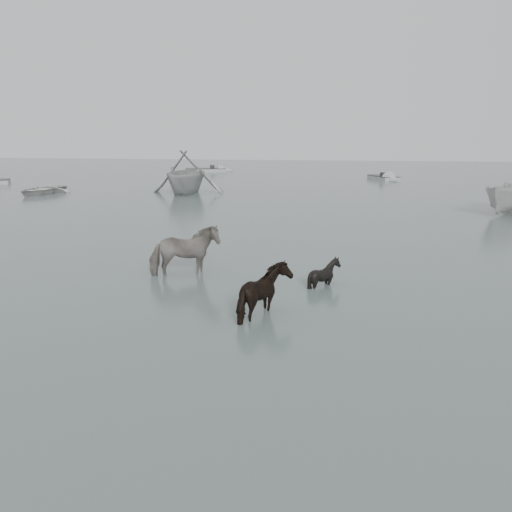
# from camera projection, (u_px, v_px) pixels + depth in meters

# --- Properties ---
(ground) EXTENTS (140.00, 140.00, 0.00)m
(ground) POSITION_uv_depth(u_px,v_px,m) (266.00, 306.00, 12.87)
(ground) COLOR #4C5A58
(ground) RESTS_ON ground
(pony_pinto) EXTENTS (2.35, 1.77, 1.81)m
(pony_pinto) POSITION_uv_depth(u_px,v_px,m) (184.00, 247.00, 15.45)
(pony_pinto) COLOR black
(pony_pinto) RESTS_ON ground
(pony_dark) EXTENTS (1.31, 1.52, 1.50)m
(pony_dark) POSITION_uv_depth(u_px,v_px,m) (266.00, 286.00, 12.02)
(pony_dark) COLOR black
(pony_dark) RESTS_ON ground
(pony_black) EXTENTS (1.08, 0.97, 1.13)m
(pony_black) POSITION_uv_depth(u_px,v_px,m) (324.00, 266.00, 14.51)
(pony_black) COLOR black
(pony_black) RESTS_ON ground
(rowboat_lead) EXTENTS (3.68, 4.60, 0.85)m
(rowboat_lead) POSITION_uv_depth(u_px,v_px,m) (41.00, 188.00, 36.23)
(rowboat_lead) COLOR silver
(rowboat_lead) RESTS_ON ground
(rowboat_trail) EXTENTS (5.43, 6.26, 3.26)m
(rowboat_trail) POSITION_uv_depth(u_px,v_px,m) (186.00, 171.00, 36.30)
(rowboat_trail) COLOR #A7A9A7
(rowboat_trail) RESTS_ON ground
(boat_small) EXTENTS (4.17, 4.83, 1.81)m
(boat_small) POSITION_uv_depth(u_px,v_px,m) (509.00, 197.00, 27.36)
(boat_small) COLOR #B1B1AC
(boat_small) RESTS_ON ground
(skiff_mid) EXTENTS (3.38, 5.04, 0.75)m
(skiff_mid) POSITION_uv_depth(u_px,v_px,m) (383.00, 176.00, 47.06)
(skiff_mid) COLOR #9D9F9D
(skiff_mid) RESTS_ON ground
(skiff_far) EXTENTS (6.56, 3.19, 0.75)m
(skiff_far) POSITION_uv_depth(u_px,v_px,m) (206.00, 168.00, 56.84)
(skiff_far) COLOR #A1A3A1
(skiff_far) RESTS_ON ground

